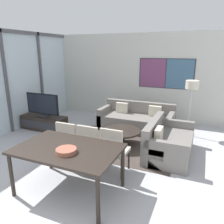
{
  "coord_description": "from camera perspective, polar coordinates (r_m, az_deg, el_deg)",
  "views": [
    {
      "loc": [
        2.06,
        -1.52,
        2.25
      ],
      "look_at": [
        0.25,
        2.71,
        0.95
      ],
      "focal_mm": 35.0,
      "sensor_mm": 36.0,
      "label": 1
    }
  ],
  "objects": [
    {
      "name": "tv_console",
      "position": [
        6.73,
        -17.33,
        -2.67
      ],
      "size": [
        1.37,
        0.48,
        0.41
      ],
      "color": "black",
      "rests_on": "ground_plane"
    },
    {
      "name": "coffee_table",
      "position": [
        5.34,
        2.47,
        -5.7
      ],
      "size": [
        0.93,
        0.93,
        0.39
      ],
      "color": "black",
      "rests_on": "ground_plane"
    },
    {
      "name": "dining_chair_centre",
      "position": [
        4.22,
        -5.56,
        -8.5
      ],
      "size": [
        0.46,
        0.46,
        0.93
      ],
      "color": "#B2A899",
      "rests_on": "ground_plane"
    },
    {
      "name": "fruit_bowl",
      "position": [
        3.37,
        -11.86,
        -9.81
      ],
      "size": [
        0.31,
        0.31,
        0.07
      ],
      "color": "#995642",
      "rests_on": "dining_table"
    },
    {
      "name": "sofa_side",
      "position": [
        5.05,
        14.0,
        -7.88
      ],
      "size": [
        0.91,
        1.58,
        0.77
      ],
      "rotation": [
        0.0,
        0.0,
        1.57
      ],
      "color": "slate",
      "rests_on": "ground_plane"
    },
    {
      "name": "dining_chair_left",
      "position": [
        4.44,
        -10.93,
        -7.45
      ],
      "size": [
        0.46,
        0.46,
        0.93
      ],
      "color": "#B2A899",
      "rests_on": "ground_plane"
    },
    {
      "name": "dining_table",
      "position": [
        3.57,
        -11.44,
        -10.19
      ],
      "size": [
        1.63,
        1.05,
        0.78
      ],
      "color": "black",
      "rests_on": "ground_plane"
    },
    {
      "name": "window_wall_left",
      "position": [
        6.63,
        -26.19,
        7.96
      ],
      "size": [
        0.07,
        5.56,
        2.8
      ],
      "color": "silver",
      "rests_on": "ground_plane"
    },
    {
      "name": "dining_chair_right",
      "position": [
        4.05,
        0.47,
        -9.49
      ],
      "size": [
        0.46,
        0.46,
        0.93
      ],
      "color": "#B2A899",
      "rests_on": "ground_plane"
    },
    {
      "name": "wall_back",
      "position": [
        7.41,
        7.3,
        9.12
      ],
      "size": [
        6.88,
        0.09,
        2.8
      ],
      "color": "silver",
      "rests_on": "ground_plane"
    },
    {
      "name": "sofa_main",
      "position": [
        6.49,
        6.45,
        -2.13
      ],
      "size": [
        2.12,
        0.91,
        0.77
      ],
      "color": "slate",
      "rests_on": "ground_plane"
    },
    {
      "name": "floor_lamp",
      "position": [
        6.07,
        20.12,
        5.55
      ],
      "size": [
        0.34,
        0.34,
        1.51
      ],
      "color": "#2D2D33",
      "rests_on": "ground_plane"
    },
    {
      "name": "area_rug",
      "position": [
        5.46,
        2.43,
        -8.55
      ],
      "size": [
        2.66,
        1.93,
        0.01
      ],
      "color": "#473D38",
      "rests_on": "ground_plane"
    },
    {
      "name": "television",
      "position": [
        6.59,
        -17.71,
        1.74
      ],
      "size": [
        1.08,
        0.2,
        0.67
      ],
      "color": "#2D2D33",
      "rests_on": "tv_console"
    }
  ]
}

